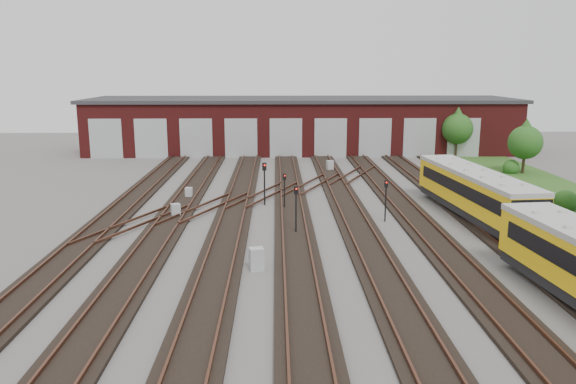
{
  "coord_description": "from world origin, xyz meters",
  "views": [
    {
      "loc": [
        -3.09,
        -28.46,
        9.74
      ],
      "look_at": [
        -2.34,
        6.82,
        2.0
      ],
      "focal_mm": 35.0,
      "sensor_mm": 36.0,
      "label": 1
    }
  ],
  "objects": [
    {
      "name": "tree_1",
      "position": [
        20.4,
        23.63,
        3.38
      ],
      "size": [
        3.17,
        3.17,
        5.26
      ],
      "color": "#352717",
      "rests_on": "ground"
    },
    {
      "name": "ground",
      "position": [
        0.0,
        0.0,
        0.0
      ],
      "size": [
        120.0,
        120.0,
        0.0
      ],
      "primitive_type": "plane",
      "color": "#4D4A48",
      "rests_on": "ground"
    },
    {
      "name": "track_network",
      "position": [
        -0.17,
        0.59,
        0.11
      ],
      "size": [
        30.4,
        70.0,
        0.33
      ],
      "color": "black",
      "rests_on": "ground"
    },
    {
      "name": "signal_mast_3",
      "position": [
        -1.92,
        3.97,
        1.89
      ],
      "size": [
        0.25,
        0.24,
        2.97
      ],
      "rotation": [
        0.0,
        0.0,
        0.2
      ],
      "color": "black",
      "rests_on": "ground"
    },
    {
      "name": "bush_2",
      "position": [
        19.31,
        23.78,
        0.77
      ],
      "size": [
        1.54,
        1.54,
        1.54
      ],
      "primitive_type": "sphere",
      "color": "#1D4513",
      "rests_on": "ground"
    },
    {
      "name": "bush_0",
      "position": [
        16.0,
        11.02,
        0.85
      ],
      "size": [
        1.69,
        1.69,
        1.69
      ],
      "primitive_type": "sphere",
      "color": "#1D4513",
      "rests_on": "ground"
    },
    {
      "name": "relay_cabinet_0",
      "position": [
        -9.82,
        13.75,
        0.43
      ],
      "size": [
        0.55,
        0.47,
        0.87
      ],
      "primitive_type": "cube",
      "rotation": [
        0.0,
        0.0,
        -0.07
      ],
      "color": "#A6A8AB",
      "rests_on": "ground"
    },
    {
      "name": "maintenance_shed",
      "position": [
        -0.01,
        39.97,
        3.2
      ],
      "size": [
        51.0,
        12.5,
        6.35
      ],
      "color": "#571515",
      "rests_on": "ground"
    },
    {
      "name": "relay_cabinet_2",
      "position": [
        -4.09,
        -2.13,
        0.57
      ],
      "size": [
        0.81,
        0.73,
        1.14
      ],
      "primitive_type": "cube",
      "rotation": [
        0.0,
        0.0,
        0.25
      ],
      "color": "#A6A8AB",
      "rests_on": "ground"
    },
    {
      "name": "relay_cabinet_1",
      "position": [
        -9.83,
        8.05,
        0.48
      ],
      "size": [
        0.71,
        0.66,
        0.96
      ],
      "primitive_type": "cube",
      "rotation": [
        0.0,
        0.0,
        0.39
      ],
      "color": "#A6A8AB",
      "rests_on": "ground"
    },
    {
      "name": "signal_mast_1",
      "position": [
        -3.95,
        11.53,
        2.03
      ],
      "size": [
        0.32,
        0.3,
        3.14
      ],
      "rotation": [
        0.0,
        0.0,
        0.27
      ],
      "color": "black",
      "rests_on": "ground"
    },
    {
      "name": "bush_1",
      "position": [
        17.38,
        9.71,
        0.83
      ],
      "size": [
        1.67,
        1.67,
        1.67
      ],
      "primitive_type": "sphere",
      "color": "#1D4513",
      "rests_on": "ground"
    },
    {
      "name": "signal_mast_2",
      "position": [
        4.0,
        6.79,
        1.77
      ],
      "size": [
        0.24,
        0.22,
        2.76
      ],
      "rotation": [
        0.0,
        0.0,
        -0.06
      ],
      "color": "black",
      "rests_on": "ground"
    },
    {
      "name": "tree_0",
      "position": [
        17.16,
        33.75,
        3.64
      ],
      "size": [
        3.42,
        3.42,
        5.67
      ],
      "color": "#352717",
      "rests_on": "ground"
    },
    {
      "name": "relay_cabinet_3",
      "position": [
        2.14,
        25.38,
        0.52
      ],
      "size": [
        0.74,
        0.67,
        1.04
      ],
      "primitive_type": "cube",
      "rotation": [
        0.0,
        0.0,
        0.28
      ],
      "color": "#A6A8AB",
      "rests_on": "ground"
    },
    {
      "name": "signal_mast_0",
      "position": [
        -2.52,
        10.19,
        1.67
      ],
      "size": [
        0.25,
        0.24,
        2.58
      ],
      "rotation": [
        0.0,
        0.0,
        0.24
      ],
      "color": "black",
      "rests_on": "ground"
    },
    {
      "name": "relay_cabinet_4",
      "position": [
        12.62,
        21.04,
        0.57
      ],
      "size": [
        0.85,
        0.79,
        1.13
      ],
      "primitive_type": "cube",
      "rotation": [
        0.0,
        0.0,
        -0.41
      ],
      "color": "#A6A8AB",
      "rests_on": "ground"
    }
  ]
}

